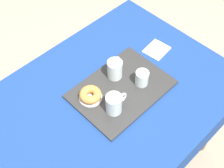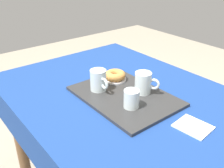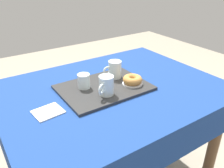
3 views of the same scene
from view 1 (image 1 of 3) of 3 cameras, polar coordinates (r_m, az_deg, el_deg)
name	(u,v)px [view 1 (image 1 of 3)]	position (r m, az deg, el deg)	size (l,w,h in m)	color
ground_plane	(112,159)	(2.14, 0.03, -13.59)	(6.00, 6.00, 0.00)	gray
dining_table	(112,106)	(1.58, 0.04, -3.97)	(1.18, 0.90, 0.74)	navy
serving_tray	(121,89)	(1.51, 1.70, -0.96)	(0.46, 0.33, 0.01)	#2D2D2D
tea_mug_left	(114,104)	(1.39, 0.39, -3.68)	(0.11, 0.07, 0.10)	silver
tea_mug_right	(115,69)	(1.51, 0.52, 2.70)	(0.11, 0.08, 0.10)	silver
water_glass_near	(142,79)	(1.50, 5.48, 1.00)	(0.06, 0.06, 0.08)	silver
donut_plate_left	(91,98)	(1.47, -3.93, -2.48)	(0.11, 0.11, 0.01)	silver
sugar_donut_left	(90,95)	(1.45, -3.98, -1.95)	(0.10, 0.10, 0.04)	#BC7F3D
paper_napkin	(157,50)	(1.70, 8.16, 6.22)	(0.12, 0.11, 0.01)	white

